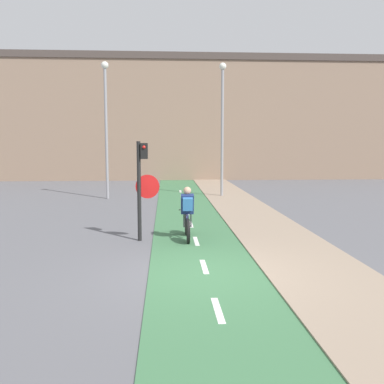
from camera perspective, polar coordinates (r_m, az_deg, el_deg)
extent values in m
plane|color=#5B5B60|center=(9.22, 1.92, -10.92)|extent=(120.00, 120.00, 0.00)
cube|color=#3D7047|center=(9.21, 1.92, -10.86)|extent=(2.45, 60.00, 0.02)
cube|color=white|center=(7.34, 3.47, -15.43)|extent=(0.12, 1.10, 0.00)
cube|color=white|center=(9.69, 1.63, -9.91)|extent=(0.12, 1.10, 0.00)
cube|color=white|center=(12.10, 0.55, -6.56)|extent=(0.12, 1.10, 0.00)
cube|color=white|center=(14.54, -0.16, -4.33)|extent=(0.12, 1.10, 0.00)
cube|color=white|center=(16.99, -0.66, -2.74)|extent=(0.12, 1.10, 0.00)
cube|color=white|center=(19.46, -1.03, -1.56)|extent=(0.12, 1.10, 0.00)
cube|color=white|center=(21.94, -1.32, -0.64)|extent=(0.12, 1.10, 0.00)
cube|color=white|center=(24.42, -1.55, 0.09)|extent=(0.12, 1.10, 0.00)
cube|color=gray|center=(9.74, 16.50, -10.08)|extent=(2.40, 60.00, 0.05)
cube|color=#89705B|center=(34.25, -2.17, 9.27)|extent=(60.00, 5.00, 8.80)
cube|color=#473D38|center=(34.78, -2.21, 16.95)|extent=(60.00, 5.20, 0.50)
cylinder|color=black|center=(12.10, -7.06, 0.06)|extent=(0.11, 0.11, 2.82)
cube|color=black|center=(12.02, -6.40, 5.46)|extent=(0.20, 0.20, 0.44)
sphere|color=red|center=(11.91, -6.43, 5.98)|extent=(0.09, 0.09, 0.09)
cone|color=red|center=(12.07, -5.96, 0.72)|extent=(0.67, 0.01, 0.67)
cone|color=silver|center=(12.08, -5.96, 0.73)|extent=(0.60, 0.02, 0.60)
cylinder|color=gray|center=(21.62, -11.35, 7.57)|extent=(0.14, 0.14, 6.40)
sphere|color=silver|center=(21.93, -11.55, 16.23)|extent=(0.36, 0.36, 0.36)
cylinder|color=gray|center=(22.10, 4.05, 7.77)|extent=(0.14, 0.14, 6.49)
sphere|color=silver|center=(22.42, 4.12, 16.37)|extent=(0.36, 0.36, 0.36)
cylinder|color=black|center=(11.84, -0.50, -5.25)|extent=(0.07, 0.69, 0.69)
cylinder|color=black|center=(12.90, -0.76, -4.27)|extent=(0.07, 0.69, 0.69)
cylinder|color=navy|center=(12.54, -0.69, -3.74)|extent=(0.04, 0.69, 0.43)
cylinder|color=navy|center=(12.04, -0.57, -4.08)|extent=(0.04, 0.36, 0.45)
cylinder|color=navy|center=(12.34, -0.65, -2.89)|extent=(0.04, 1.00, 0.07)
cylinder|color=navy|center=(12.05, -0.56, -5.09)|extent=(0.04, 0.41, 0.05)
cylinder|color=black|center=(12.82, -0.76, -2.38)|extent=(0.46, 0.03, 0.03)
cube|color=navy|center=(12.17, -0.62, -1.60)|extent=(0.36, 0.31, 0.59)
sphere|color=tan|center=(12.17, -0.63, 0.19)|extent=(0.22, 0.22, 0.22)
cylinder|color=#232328|center=(12.21, -1.08, -3.70)|extent=(0.04, 0.07, 0.43)
cylinder|color=#232328|center=(12.22, -0.14, -3.69)|extent=(0.04, 0.07, 0.43)
cube|color=#3370B2|center=(11.99, -0.58, -1.63)|extent=(0.28, 0.23, 0.39)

